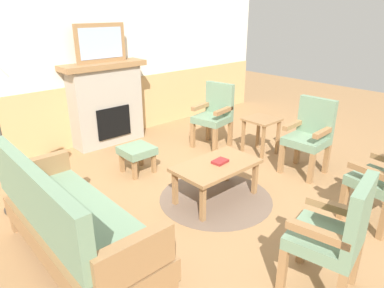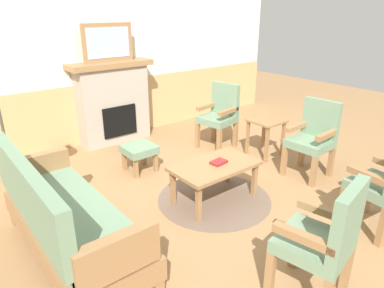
{
  "view_description": "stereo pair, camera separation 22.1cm",
  "coord_description": "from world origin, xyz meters",
  "views": [
    {
      "loc": [
        -2.54,
        -2.45,
        2.05
      ],
      "look_at": [
        0.0,
        0.35,
        0.55
      ],
      "focal_mm": 32.34,
      "sensor_mm": 36.0,
      "label": 1
    },
    {
      "loc": [
        -2.37,
        -2.6,
        2.05
      ],
      "look_at": [
        0.0,
        0.35,
        0.55
      ],
      "focal_mm": 32.34,
      "sensor_mm": 36.0,
      "label": 2
    }
  ],
  "objects": [
    {
      "name": "book_on_table",
      "position": [
        0.04,
        -0.07,
        0.46
      ],
      "size": [
        0.19,
        0.14,
        0.03
      ],
      "primitive_type": "cube",
      "rotation": [
        0.0,
        0.0,
        0.11
      ],
      "color": "maroon",
      "rests_on": "coffee_table"
    },
    {
      "name": "couch",
      "position": [
        -1.65,
        -0.01,
        0.4
      ],
      "size": [
        0.7,
        1.8,
        0.98
      ],
      "color": "olive",
      "rests_on": "ground_plane"
    },
    {
      "name": "armchair_front_left",
      "position": [
        -0.38,
        -1.61,
        0.54
      ],
      "size": [
        0.56,
        0.56,
        0.98
      ],
      "color": "olive",
      "rests_on": "ground_plane"
    },
    {
      "name": "footstool",
      "position": [
        -0.28,
        1.11,
        0.28
      ],
      "size": [
        0.4,
        0.4,
        0.36
      ],
      "color": "olive",
      "rests_on": "ground_plane"
    },
    {
      "name": "ground_plane",
      "position": [
        0.0,
        0.0,
        0.0
      ],
      "size": [
        14.0,
        14.0,
        0.0
      ],
      "primitive_type": "plane",
      "color": "#997047"
    },
    {
      "name": "side_table",
      "position": [
        1.42,
        0.41,
        0.43
      ],
      "size": [
        0.44,
        0.44,
        0.55
      ],
      "color": "olive",
      "rests_on": "ground_plane"
    },
    {
      "name": "coffee_table",
      "position": [
        -0.01,
        -0.06,
        0.39
      ],
      "size": [
        0.96,
        0.56,
        0.44
      ],
      "color": "olive",
      "rests_on": "ground_plane"
    },
    {
      "name": "round_rug",
      "position": [
        -0.01,
        -0.06,
        0.0
      ],
      "size": [
        1.29,
        1.29,
        0.01
      ],
      "primitive_type": "cylinder",
      "color": "brown",
      "rests_on": "ground_plane"
    },
    {
      "name": "armchair_by_window_left",
      "position": [
        1.17,
        1.12,
        0.54
      ],
      "size": [
        0.56,
        0.56,
        0.98
      ],
      "color": "olive",
      "rests_on": "ground_plane"
    },
    {
      "name": "fireplace",
      "position": [
        0.0,
        2.35,
        0.65
      ],
      "size": [
        1.3,
        0.44,
        1.28
      ],
      "color": "#A39989",
      "rests_on": "ground_plane"
    },
    {
      "name": "framed_picture",
      "position": [
        0.0,
        2.35,
        1.56
      ],
      "size": [
        0.8,
        0.04,
        0.56
      ],
      "color": "olive",
      "rests_on": "fireplace"
    },
    {
      "name": "armchair_near_fireplace",
      "position": [
        1.4,
        -0.37,
        0.54
      ],
      "size": [
        0.5,
        0.5,
        0.98
      ],
      "color": "olive",
      "rests_on": "ground_plane"
    },
    {
      "name": "wall_back",
      "position": [
        0.0,
        2.6,
        1.31
      ],
      "size": [
        7.2,
        0.14,
        2.7
      ],
      "color": "silver",
      "rests_on": "ground_plane"
    }
  ]
}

